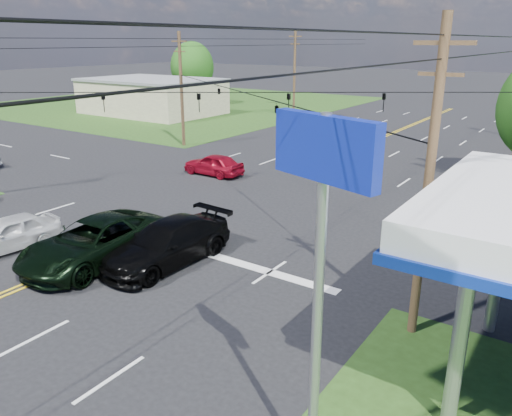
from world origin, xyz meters
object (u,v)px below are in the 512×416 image
Objects in this scene: retail_nw at (152,97)px; pole_se at (428,182)px; tree_far_l at (192,67)px; polesign_se at (322,208)px; suv_black at (167,243)px; pole_left_far at (294,74)px; pole_nw at (181,88)px; pickup_white at (8,233)px; pickup_dkgreen at (95,242)px.

retail_nw is 1.68× the size of pole_se.
tree_far_l is 1.14× the size of polesign_se.
suv_black is at bearing 148.57° from polesign_se.
tree_far_l is at bearing 168.11° from pole_left_far.
pole_left_far is (0.00, 19.00, 0.25)m from pole_nw.
tree_far_l reaches higher than suv_black.
suv_black reaches higher than pickup_white.
tree_far_l is 1.33× the size of pickup_dkgreen.
pickup_white is at bearing -66.70° from pole_nw.
retail_nw reaches higher than pickup_white.
tree_far_l is 1.45× the size of suv_black.
pole_nw is 35.87m from polesign_se.
pole_nw reaches higher than suv_black.
polesign_se is (12.50, -4.46, 5.07)m from pickup_dkgreen.
pickup_dkgreen reaches higher than pickup_white.
pickup_white is at bearing -165.71° from pickup_dkgreen.
pole_nw is 23.82m from pickup_white.
retail_nw is at bearing -78.69° from tree_far_l.
pole_se is 31.62m from pole_nw.
polesign_se is at bearing -59.24° from pole_left_far.
retail_nw is 2.09× the size of polesign_se.
pole_left_far is 1.66× the size of suv_black.
tree_far_l is at bearing 129.92° from pickup_white.
pickup_dkgreen is at bearing -53.06° from tree_far_l.
polesign_se is at bearing -43.52° from pole_nw.
pole_nw reaches higher than polesign_se.
pole_left_far is at bearing 106.09° from pickup_dkgreen.
retail_nw is at bearing 134.78° from pickup_white.
pole_nw is at bearing -50.44° from tree_far_l.
pole_se is at bearing -54.90° from pole_left_far.
suv_black is (16.00, -18.58, -4.04)m from pole_nw.
polesign_se is (10.00, -6.11, 5.11)m from suv_black.
retail_nw is at bearing 142.59° from pole_nw.
pickup_white is (9.28, -21.54, -4.16)m from pole_nw.
pole_nw is 1.45× the size of pickup_dkgreen.
pole_se is 1.45× the size of pickup_dkgreen.
pole_left_far is at bearing 19.44° from retail_nw.
pickup_white is at bearing -52.73° from retail_nw.
pole_se is 10.80m from suv_black.
pickup_white is (28.28, -44.54, -4.44)m from tree_far_l.
pickup_dkgreen is at bearing -169.88° from pole_se.
pickup_dkgreen is (13.50, -39.23, -4.26)m from pole_left_far.
pole_se is 13.31m from pickup_dkgreen.
pole_nw is at bearing 133.69° from suv_black.
tree_far_l is at bearing 133.34° from polesign_se.
pickup_dkgreen reaches higher than suv_black.
pole_se reaches higher than tree_far_l.
pickup_dkgreen is (30.50, -33.23, -1.09)m from retail_nw.
polesign_se reaches higher than pickup_white.
retail_nw is 45.69m from suv_black.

